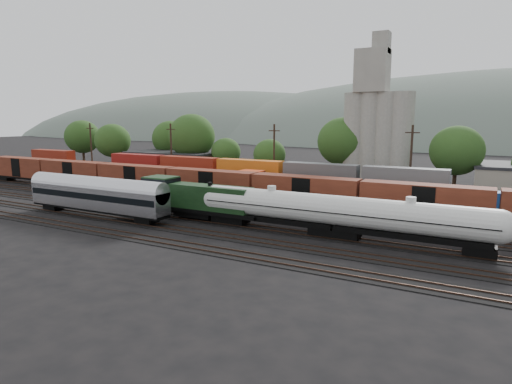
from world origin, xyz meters
The scene contains 14 objects.
ground centered at (0.00, 0.00, 0.00)m, with size 600.00×600.00×0.00m, color black.
tracks centered at (0.00, 0.00, 0.05)m, with size 180.00×33.20×0.20m.
green_locomotive centered at (-11.18, -5.00, 2.82)m, with size 18.83×3.32×4.99m.
tank_car_a centered at (0.73, -5.00, 2.91)m, with size 18.83×3.37×4.94m.
tank_car_b centered at (16.11, -5.00, 2.92)m, with size 18.86×3.38×4.94m.
passenger_coach centered at (-22.60, -10.00, 3.16)m, with size 22.70×2.80×5.15m.
orange_locomotive centered at (-5.75, 10.00, 2.59)m, with size 18.17×3.03×4.54m.
boxcar_string centered at (-6.83, 5.00, 3.12)m, with size 122.80×2.90×4.20m.
container_wall centered at (15.03, 15.00, 2.86)m, with size 187.92×2.60×5.80m.
grain_silo centered at (3.28, 36.00, 11.26)m, with size 13.40×5.00×29.00m.
industrial_sheds centered at (6.63, 35.25, 2.56)m, with size 119.38×17.26×5.10m.
tree_band centered at (1.32, 37.06, 7.84)m, with size 167.51×22.90×14.17m.
utility_poles centered at (0.00, 22.00, 6.21)m, with size 122.20×0.36×12.00m.
distant_hills centered at (23.92, 260.00, -20.56)m, with size 860.00×286.00×130.00m.
Camera 1 is at (22.18, -48.99, 12.82)m, focal length 30.00 mm.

